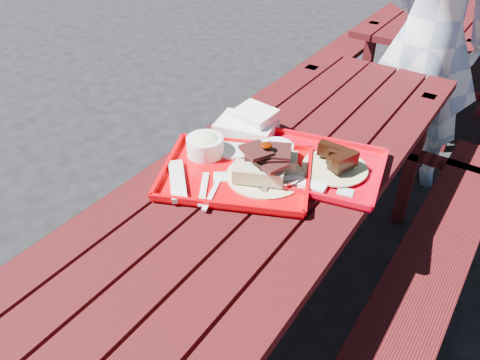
{
  "coord_description": "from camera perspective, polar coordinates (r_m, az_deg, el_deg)",
  "views": [
    {
      "loc": [
        0.67,
        -1.15,
        1.7
      ],
      "look_at": [
        0.0,
        -0.15,
        0.82
      ],
      "focal_mm": 35.0,
      "sensor_mm": 36.0,
      "label": 1
    }
  ],
  "objects": [
    {
      "name": "near_tray",
      "position": [
        1.63,
        -0.3,
        2.04
      ],
      "size": [
        0.62,
        0.56,
        0.16
      ],
      "color": "#DB0007",
      "rests_on": "picnic_table_near"
    },
    {
      "name": "picnic_table_near",
      "position": [
        1.75,
        2.75,
        -4.48
      ],
      "size": [
        1.41,
        2.4,
        0.75
      ],
      "color": "#490E11",
      "rests_on": "ground"
    },
    {
      "name": "far_tray",
      "position": [
        1.67,
        8.72,
        1.98
      ],
      "size": [
        0.54,
        0.46,
        0.08
      ],
      "color": "red",
      "rests_on": "picnic_table_near"
    },
    {
      "name": "picnic_table_far",
      "position": [
        4.17,
        24.45,
        17.15
      ],
      "size": [
        1.41,
        2.4,
        0.75
      ],
      "color": "#490E11",
      "rests_on": "ground"
    },
    {
      "name": "ground",
      "position": [
        2.16,
        2.31,
        -15.86
      ],
      "size": [
        60.0,
        60.0,
        0.0
      ],
      "primitive_type": "plane",
      "color": "black",
      "rests_on": "ground"
    },
    {
      "name": "person",
      "position": [
        2.73,
        22.02,
        15.49
      ],
      "size": [
        0.71,
        0.57,
        1.71
      ],
      "primitive_type": "imported",
      "rotation": [
        0.0,
        0.0,
        3.43
      ],
      "color": "#A1B5DC",
      "rests_on": "ground"
    },
    {
      "name": "white_cloth",
      "position": [
        1.87,
        1.09,
        6.89
      ],
      "size": [
        0.26,
        0.21,
        0.09
      ],
      "color": "white",
      "rests_on": "picnic_table_near"
    }
  ]
}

